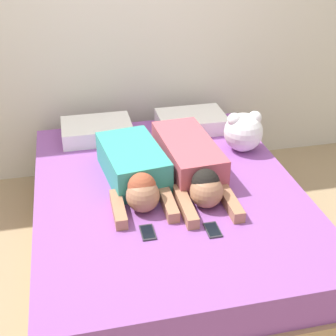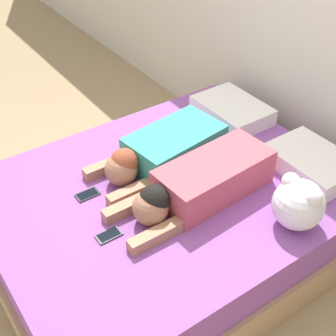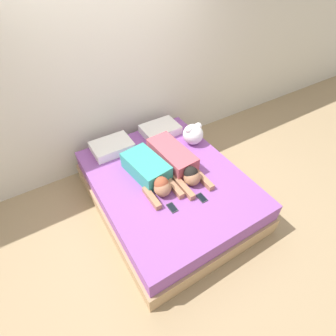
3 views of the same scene
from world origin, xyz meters
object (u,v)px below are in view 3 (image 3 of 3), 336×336
at_px(pillow_head_left, 112,147).
at_px(person_right, 177,161).
at_px(bed, 168,190).
at_px(person_left, 150,172).
at_px(pillow_head_right, 160,130).
at_px(cell_phone_left, 172,208).
at_px(plush_toy, 193,134).
at_px(cell_phone_right, 202,198).

xyz_separation_m(pillow_head_left, person_right, (0.57, -0.75, 0.05)).
relative_size(pillow_head_left, person_right, 0.52).
bearing_deg(bed, person_left, 155.61).
xyz_separation_m(pillow_head_right, cell_phone_left, (-0.60, -1.28, -0.06)).
bearing_deg(plush_toy, cell_phone_left, -136.12).
bearing_deg(pillow_head_left, plush_toy, -23.00).
height_order(person_left, plush_toy, plush_toy).
height_order(bed, person_right, person_right).
bearing_deg(plush_toy, person_left, -160.07).
relative_size(person_left, cell_phone_left, 6.48).
bearing_deg(pillow_head_right, person_right, -104.84).
height_order(pillow_head_right, person_left, person_left).
distance_m(pillow_head_right, person_left, 0.96).
xyz_separation_m(person_left, plush_toy, (0.86, 0.31, 0.04)).
xyz_separation_m(pillow_head_right, person_right, (-0.20, -0.75, 0.05)).
bearing_deg(pillow_head_right, cell_phone_right, -99.90).
distance_m(pillow_head_right, cell_phone_left, 1.42).
bearing_deg(bed, plush_toy, 31.40).
xyz_separation_m(pillow_head_left, person_left, (0.18, -0.75, 0.05)).
bearing_deg(cell_phone_right, pillow_head_left, 111.67).
xyz_separation_m(bed, pillow_head_right, (0.38, 0.85, 0.32)).
bearing_deg(person_right, pillow_head_right, 75.16).
distance_m(pillow_head_left, pillow_head_right, 0.77).
height_order(pillow_head_right, cell_phone_right, pillow_head_right).
relative_size(person_left, cell_phone_right, 6.48).
bearing_deg(person_right, person_left, -179.92).
height_order(person_left, cell_phone_left, person_left).
xyz_separation_m(bed, person_right, (0.18, 0.09, 0.37)).
relative_size(cell_phone_left, plush_toy, 0.46).
relative_size(pillow_head_left, pillow_head_right, 1.00).
height_order(pillow_head_right, cell_phone_left, pillow_head_right).
distance_m(person_left, person_right, 0.38).
bearing_deg(plush_toy, cell_phone_right, -119.53).
relative_size(bed, pillow_head_left, 4.08).
xyz_separation_m(pillow_head_left, cell_phone_left, (0.17, -1.28, -0.06)).
xyz_separation_m(pillow_head_left, plush_toy, (1.04, -0.44, 0.09)).
height_order(pillow_head_left, person_left, person_left).
height_order(person_left, person_right, same).
distance_m(person_right, plush_toy, 0.57).
relative_size(pillow_head_right, plush_toy, 1.78).
distance_m(person_right, cell_phone_left, 0.67).
bearing_deg(pillow_head_left, cell_phone_left, -82.55).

